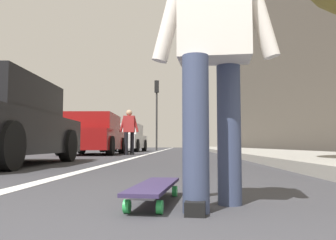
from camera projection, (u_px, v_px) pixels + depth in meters
name	position (u px, v px, depth m)	size (l,w,h in m)	color
ground_plane	(176.00, 156.00, 10.84)	(80.00, 80.00, 0.00)	#38383D
lane_stripe_white	(161.00, 151.00, 20.86)	(52.00, 0.16, 0.01)	silver
sidewalk_curb	(238.00, 150.00, 18.68)	(52.00, 3.20, 0.15)	#9E9B93
building_facade	(270.00, 55.00, 23.01)	(40.00, 1.20, 12.94)	#5B544A
skateboard	(154.00, 188.00, 2.02)	(0.86, 0.28, 0.11)	green
skater_person	(213.00, 40.00, 1.91)	(0.44, 0.72, 1.64)	#384260
parked_car_mid	(94.00, 135.00, 12.66)	(4.39, 2.00, 1.49)	maroon
parked_car_far	(125.00, 138.00, 18.64)	(4.29, 2.11, 1.49)	silver
traffic_light	(157.00, 102.00, 22.60)	(0.33, 0.28, 4.66)	#2D2D2D
pedestrian_distant	(129.00, 129.00, 12.21)	(0.45, 0.71, 1.62)	black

